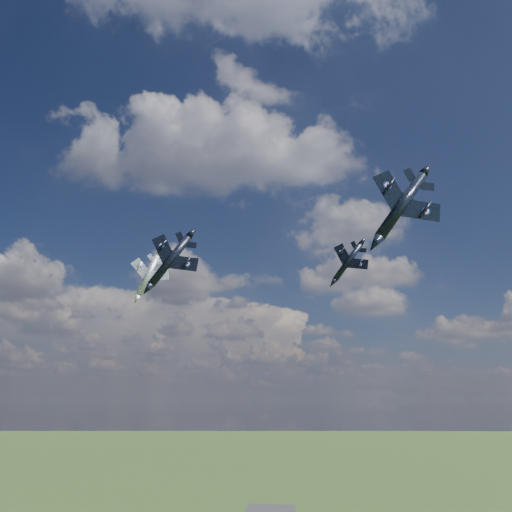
# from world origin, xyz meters

# --- Properties ---
(jet_lead_navy) EXTENTS (10.17, 14.31, 8.32)m
(jet_lead_navy) POSITION_xyz_m (-9.48, 7.44, 82.09)
(jet_lead_navy) COLOR black
(jet_right_navy) EXTENTS (11.12, 14.77, 8.13)m
(jet_right_navy) POSITION_xyz_m (24.19, -16.59, 81.63)
(jet_right_navy) COLOR black
(jet_high_navy) EXTENTS (12.09, 14.66, 7.69)m
(jet_high_navy) POSITION_xyz_m (23.43, 29.46, 87.32)
(jet_high_navy) COLOR black
(jet_left_silver) EXTENTS (10.91, 13.65, 5.73)m
(jet_left_silver) POSITION_xyz_m (-18.18, 24.87, 83.86)
(jet_left_silver) COLOR #A1A2AB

